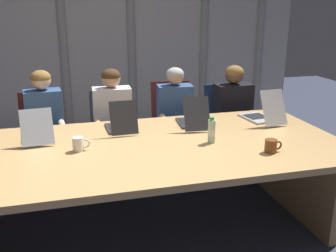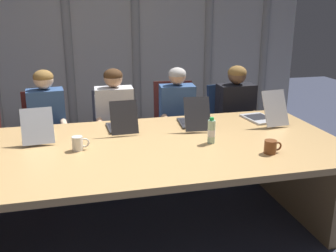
% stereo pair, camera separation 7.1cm
% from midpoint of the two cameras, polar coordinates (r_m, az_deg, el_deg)
% --- Properties ---
extents(ground_plane, '(12.02, 12.02, 0.00)m').
position_cam_midpoint_polar(ground_plane, '(3.32, -4.90, -15.03)').
color(ground_plane, '#383D51').
extents(conference_table, '(3.42, 1.48, 0.73)m').
position_cam_midpoint_polar(conference_table, '(3.05, -5.18, -5.73)').
color(conference_table, tan).
rests_on(conference_table, ground_plane).
extents(curtain_backdrop, '(6.01, 0.17, 2.73)m').
position_cam_midpoint_polar(curtain_backdrop, '(5.58, -9.78, 12.91)').
color(curtain_backdrop, beige).
rests_on(curtain_backdrop, ground_plane).
extents(laptop_left_mid, '(0.28, 0.46, 0.28)m').
position_cam_midpoint_polar(laptop_left_mid, '(3.31, -18.08, -0.84)').
color(laptop_left_mid, '#A8ADB7').
rests_on(laptop_left_mid, conference_table).
extents(laptop_center, '(0.24, 0.40, 0.29)m').
position_cam_midpoint_polar(laptop_center, '(3.36, -6.23, 0.26)').
color(laptop_center, '#2D2D33').
rests_on(laptop_center, conference_table).
extents(laptop_right_mid, '(0.26, 0.46, 0.29)m').
position_cam_midpoint_polar(laptop_right_mid, '(3.47, 4.36, 0.88)').
color(laptop_right_mid, '#2D2D33').
rests_on(laptop_right_mid, conference_table).
extents(laptop_right_end, '(0.29, 0.50, 0.32)m').
position_cam_midpoint_polar(laptop_right_end, '(3.72, 14.57, 1.55)').
color(laptop_right_end, '#BCBCC1').
rests_on(laptop_right_end, conference_table).
extents(office_chair_left_mid, '(0.60, 0.60, 0.93)m').
position_cam_midpoint_polar(office_chair_left_mid, '(4.18, -17.05, -3.35)').
color(office_chair_left_mid, '#511E19').
rests_on(office_chair_left_mid, ground_plane).
extents(office_chair_center, '(0.60, 0.60, 0.91)m').
position_cam_midpoint_polar(office_chair_center, '(4.19, -7.40, -2.76)').
color(office_chair_center, '#2D2D38').
rests_on(office_chair_center, ground_plane).
extents(office_chair_right_mid, '(0.60, 0.60, 0.97)m').
position_cam_midpoint_polar(office_chair_right_mid, '(4.30, 1.48, -1.80)').
color(office_chair_right_mid, '#511E19').
rests_on(office_chair_right_mid, ground_plane).
extents(office_chair_right_end, '(0.60, 0.61, 0.91)m').
position_cam_midpoint_polar(office_chair_right_end, '(4.52, 9.75, -1.35)').
color(office_chair_right_end, navy).
rests_on(office_chair_right_end, ground_plane).
extents(person_left_mid, '(0.40, 0.57, 1.19)m').
position_cam_midpoint_polar(person_left_mid, '(3.93, -16.86, 0.29)').
color(person_left_mid, '#335184').
rests_on(person_left_mid, ground_plane).
extents(person_center, '(0.41, 0.56, 1.18)m').
position_cam_midpoint_polar(person_center, '(3.94, -7.28, 0.92)').
color(person_center, silver).
rests_on(person_center, ground_plane).
extents(person_right_mid, '(0.41, 0.57, 1.16)m').
position_cam_midpoint_polar(person_right_mid, '(4.06, 2.06, 1.38)').
color(person_right_mid, '#335184').
rests_on(person_right_mid, ground_plane).
extents(person_right_end, '(0.42, 0.56, 1.16)m').
position_cam_midpoint_polar(person_right_end, '(4.30, 10.87, 2.09)').
color(person_right_end, black).
rests_on(person_right_end, ground_plane).
extents(water_bottle_secondary, '(0.06, 0.06, 0.21)m').
position_cam_midpoint_polar(water_bottle_secondary, '(3.05, 7.11, -0.83)').
color(water_bottle_secondary, '#ADD1B2').
rests_on(water_bottle_secondary, conference_table).
extents(coffee_mug_near, '(0.13, 0.08, 0.11)m').
position_cam_midpoint_polar(coffee_mug_near, '(2.96, -12.49, -2.53)').
color(coffee_mug_near, white).
rests_on(coffee_mug_near, conference_table).
extents(coffee_mug_far, '(0.14, 0.09, 0.10)m').
position_cam_midpoint_polar(coffee_mug_far, '(2.94, 15.65, -2.99)').
color(coffee_mug_far, brown).
rests_on(coffee_mug_far, conference_table).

